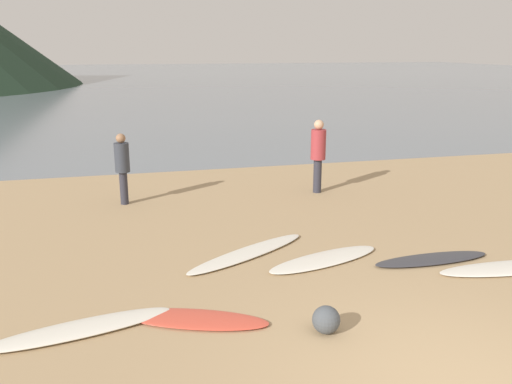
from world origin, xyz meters
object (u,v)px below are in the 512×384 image
Objects in this scene: surfboard_1 at (195,319)px; beach_rock_near at (326,320)px; surfboard_0 at (80,329)px; person_0 at (318,150)px; surfboard_4 at (432,259)px; person_1 at (122,163)px; surfboard_3 at (324,259)px; surfboard_2 at (248,253)px.

surfboard_1 is 5.49× the size of beach_rock_near.
person_0 is at bearing 34.23° from surfboard_0.
surfboard_4 is (4.12, 1.07, 0.01)m from surfboard_1.
surfboard_3 is at bearing 156.81° from person_1.
person_0 is (-0.28, 4.66, 1.01)m from surfboard_4.
surfboard_0 is at bearing -161.07° from surfboard_1.
surfboard_0 is 5.65m from surfboard_4.
person_1 is (-4.88, 4.78, 0.91)m from surfboard_4.
person_0 reaches higher than surfboard_4.
person_0 is (2.62, 3.63, 1.01)m from surfboard_2.
surfboard_3 is 6.18× the size of beach_rock_near.
surfboard_0 reaches higher than surfboard_3.
surfboard_2 is at bearing 159.03° from surfboard_4.
surfboard_2 is 1.65× the size of person_1.
surfboard_4 is (5.56, 0.99, -0.01)m from surfboard_0.
surfboard_1 is 6.97m from person_0.
person_0 is 6.88m from beach_rock_near.
person_1 is (0.68, 5.77, 0.91)m from surfboard_0.
surfboard_1 is at bearing -150.73° from surfboard_2.
beach_rock_near is at bearing 140.21° from person_1.
surfboard_1 is 0.94× the size of surfboard_4.
surfboard_4 reaches higher than surfboard_1.
surfboard_2 is 7.51× the size of beach_rock_near.
person_1 is 4.56× the size of beach_rock_near.
surfboard_0 is at bearing -171.32° from surfboard_4.
surfboard_1 is 1.69m from beach_rock_near.
person_1 reaches higher than surfboard_3.
surfboard_2 is at bearing -26.14° from person_0.
surfboard_4 is at bearing -32.16° from surfboard_3.
surfboard_4 is 4.78m from person_0.
surfboard_3 is 5.43m from person_1.
surfboard_2 reaches higher than surfboard_3.
surfboard_0 is 1.22× the size of surfboard_1.
person_0 is (5.28, 5.65, 1.01)m from surfboard_0.
person_1 reaches higher than surfboard_0.
surfboard_1 is 2.43m from surfboard_2.
beach_rock_near is (2.30, -6.55, -0.77)m from person_1.
surfboard_1 is 0.73× the size of surfboard_2.
surfboard_3 is at bearing -57.39° from surfboard_2.
surfboard_2 is at bearing 24.57° from surfboard_0.
surfboard_0 reaches higher than surfboard_2.
person_0 reaches higher than person_1.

